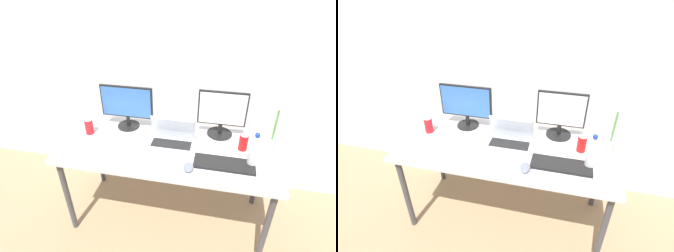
% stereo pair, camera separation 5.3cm
% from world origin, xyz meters
% --- Properties ---
extents(ground_plane, '(16.00, 16.00, 0.00)m').
position_xyz_m(ground_plane, '(0.00, 0.00, 0.00)').
color(ground_plane, '#9E7F5B').
extents(wall_back, '(7.00, 0.08, 2.60)m').
position_xyz_m(wall_back, '(0.00, 0.59, 1.30)').
color(wall_back, silver).
rests_on(wall_back, ground).
extents(work_desk, '(1.61, 0.70, 0.74)m').
position_xyz_m(work_desk, '(0.00, 0.00, 0.67)').
color(work_desk, '#424247').
rests_on(work_desk, ground).
extents(monitor_left, '(0.43, 0.18, 0.36)m').
position_xyz_m(monitor_left, '(-0.38, 0.21, 0.94)').
color(monitor_left, black).
rests_on(monitor_left, work_desk).
extents(monitor_center, '(0.37, 0.20, 0.37)m').
position_xyz_m(monitor_center, '(0.37, 0.25, 0.93)').
color(monitor_center, black).
rests_on(monitor_center, work_desk).
extents(laptop_silver, '(0.34, 0.21, 0.21)m').
position_xyz_m(laptop_silver, '(0.02, 0.05, 0.79)').
color(laptop_silver, silver).
rests_on(laptop_silver, work_desk).
extents(keyboard_main, '(0.41, 0.15, 0.02)m').
position_xyz_m(keyboard_main, '(0.42, -0.13, 0.75)').
color(keyboard_main, black).
rests_on(keyboard_main, work_desk).
extents(keyboard_aux, '(0.38, 0.17, 0.02)m').
position_xyz_m(keyboard_aux, '(-0.62, -0.13, 0.75)').
color(keyboard_aux, white).
rests_on(keyboard_aux, work_desk).
extents(mouse_by_keyboard, '(0.08, 0.11, 0.03)m').
position_xyz_m(mouse_by_keyboard, '(0.19, -0.22, 0.76)').
color(mouse_by_keyboard, slate).
rests_on(mouse_by_keyboard, work_desk).
extents(water_bottle, '(0.07, 0.07, 0.25)m').
position_xyz_m(water_bottle, '(0.60, -0.09, 0.86)').
color(water_bottle, silver).
rests_on(water_bottle, work_desk).
extents(soda_can_near_keyboard, '(0.07, 0.07, 0.13)m').
position_xyz_m(soda_can_near_keyboard, '(0.54, 0.08, 0.80)').
color(soda_can_near_keyboard, red).
rests_on(soda_can_near_keyboard, work_desk).
extents(soda_can_by_laptop, '(0.07, 0.07, 0.13)m').
position_xyz_m(soda_can_by_laptop, '(-0.65, 0.05, 0.80)').
color(soda_can_by_laptop, red).
rests_on(soda_can_by_laptop, work_desk).
extents(bamboo_vase, '(0.06, 0.06, 0.35)m').
position_xyz_m(bamboo_vase, '(0.73, 0.07, 0.82)').
color(bamboo_vase, '#B2D1B7').
rests_on(bamboo_vase, work_desk).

